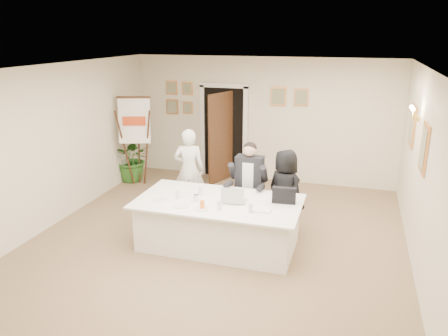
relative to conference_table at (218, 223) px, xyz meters
name	(u,v)px	position (x,y,z in m)	size (l,w,h in m)	color
floor	(215,244)	(-0.07, 0.01, -0.39)	(7.00, 7.00, 0.00)	brown
ceiling	(213,69)	(-0.07, 0.01, 2.41)	(6.00, 7.00, 0.02)	white
wall_back	(262,120)	(-0.07, 3.51, 1.01)	(6.00, 0.10, 2.80)	white
wall_front	(78,281)	(-0.07, -3.49, 1.01)	(6.00, 0.10, 2.80)	white
wall_left	(49,148)	(-3.07, 0.01, 1.01)	(0.10, 7.00, 2.80)	white
wall_right	(426,181)	(2.93, 0.01, 1.01)	(0.10, 7.00, 2.80)	white
doorway	(223,134)	(-0.95, 3.33, 0.65)	(1.14, 0.86, 2.20)	black
pictures_back_wall	(228,99)	(-0.87, 3.48, 1.46)	(3.40, 0.06, 0.80)	#E1924D
pictures_right_wall	(417,136)	(2.90, 1.21, 1.36)	(0.06, 2.20, 0.80)	#E1924D
wall_sconce	(415,113)	(2.83, 1.21, 1.71)	(0.20, 0.30, 0.24)	gold
conference_table	(218,223)	(0.00, 0.00, 0.00)	(2.58, 1.38, 0.78)	white
seated_man	(249,184)	(0.25, 0.96, 0.37)	(0.65, 0.69, 1.52)	black
flip_chart	(137,146)	(-2.63, 2.29, 0.51)	(0.71, 0.53, 1.96)	black
standing_man	(189,170)	(-1.01, 1.32, 0.40)	(0.58, 0.38, 1.59)	white
standing_woman	(285,191)	(0.90, 0.91, 0.33)	(0.70, 0.46, 1.44)	black
potted_palm	(133,158)	(-2.87, 2.51, 0.14)	(0.96, 0.83, 1.07)	#275B1E
laptop	(235,193)	(0.25, 0.05, 0.52)	(0.36, 0.37, 0.28)	#B7BABC
laptop_bag	(284,195)	(1.00, 0.20, 0.51)	(0.36, 0.10, 0.26)	black
paper_stack	(262,210)	(0.74, -0.20, 0.40)	(0.28, 0.19, 0.03)	white
plate_left	(159,199)	(-0.90, -0.24, 0.39)	(0.21, 0.21, 0.01)	white
plate_mid	(181,206)	(-0.47, -0.39, 0.39)	(0.24, 0.24, 0.01)	white
plate_near	(201,209)	(-0.14, -0.41, 0.39)	(0.22, 0.22, 0.01)	white
glass_a	(178,195)	(-0.64, -0.11, 0.45)	(0.06, 0.06, 0.14)	silver
glass_b	(219,206)	(0.13, -0.36, 0.45)	(0.06, 0.06, 0.14)	silver
glass_c	(250,208)	(0.59, -0.32, 0.45)	(0.06, 0.06, 0.14)	silver
glass_d	(200,191)	(-0.36, 0.16, 0.45)	(0.07, 0.07, 0.14)	silver
oj_glass	(202,205)	(-0.13, -0.39, 0.45)	(0.07, 0.07, 0.13)	orange
steel_jug	(196,198)	(-0.32, -0.13, 0.44)	(0.09, 0.09, 0.11)	silver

